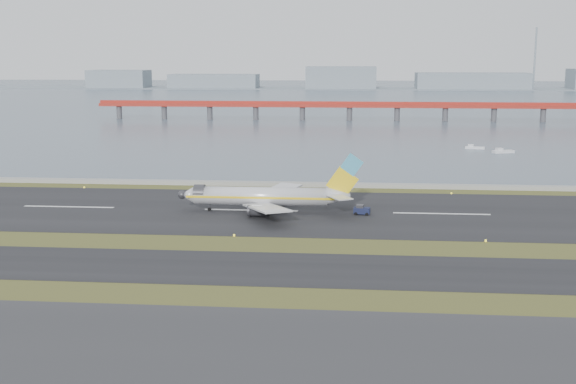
% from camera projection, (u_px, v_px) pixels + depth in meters
% --- Properties ---
extents(ground, '(1000.00, 1000.00, 0.00)m').
position_uv_depth(ground, '(227.00, 247.00, 124.05)').
color(ground, '#394819').
rests_on(ground, ground).
extents(taxiway_strip, '(1000.00, 18.00, 0.10)m').
position_uv_depth(taxiway_strip, '(214.00, 267.00, 112.30)').
color(taxiway_strip, black).
rests_on(taxiway_strip, ground).
extents(runway_strip, '(1000.00, 45.00, 0.10)m').
position_uv_depth(runway_strip, '(251.00, 210.00, 153.41)').
color(runway_strip, black).
rests_on(runway_strip, ground).
extents(seawall, '(1000.00, 2.50, 1.00)m').
position_uv_depth(seawall, '(267.00, 184.00, 182.69)').
color(seawall, gray).
rests_on(seawall, ground).
extents(bay_water, '(1400.00, 800.00, 1.30)m').
position_uv_depth(bay_water, '(325.00, 97.00, 574.33)').
color(bay_water, '#455162').
rests_on(bay_water, ground).
extents(red_pier, '(260.00, 5.00, 10.20)m').
position_uv_depth(red_pier, '(350.00, 106.00, 365.70)').
color(red_pier, '#A0251B').
rests_on(red_pier, ground).
extents(far_shoreline, '(1400.00, 80.00, 60.50)m').
position_uv_depth(far_shoreline, '(345.00, 82.00, 728.66)').
color(far_shoreline, gray).
rests_on(far_shoreline, ground).
extents(airliner, '(38.52, 32.89, 12.80)m').
position_uv_depth(airliner, '(268.00, 196.00, 150.92)').
color(airliner, silver).
rests_on(airliner, ground).
extents(pushback_tug, '(3.53, 2.35, 2.12)m').
position_uv_depth(pushback_tug, '(362.00, 210.00, 149.10)').
color(pushback_tug, '#141937').
rests_on(pushback_tug, ground).
extents(workboat_near, '(7.74, 4.76, 1.80)m').
position_uv_depth(workboat_near, '(503.00, 151.00, 244.33)').
color(workboat_near, silver).
rests_on(workboat_near, ground).
extents(workboat_far, '(6.86, 3.16, 1.60)m').
position_uv_depth(workboat_far, '(474.00, 147.00, 255.29)').
color(workboat_far, silver).
rests_on(workboat_far, ground).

